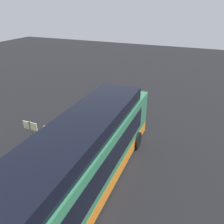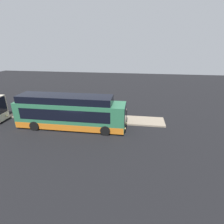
# 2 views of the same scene
# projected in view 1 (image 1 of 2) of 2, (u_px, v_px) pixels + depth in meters

# --- Properties ---
(ground) EXTENTS (80.00, 80.00, 0.00)m
(ground) POSITION_uv_depth(u_px,v_px,m) (97.00, 178.00, 11.31)
(ground) COLOR black
(platform) EXTENTS (20.00, 2.55, 0.19)m
(platform) POSITION_uv_depth(u_px,v_px,m) (51.00, 163.00, 12.27)
(platform) COLOR gray
(platform) RESTS_ON ground
(bus_lead) EXTENTS (12.34, 2.84, 3.78)m
(bus_lead) POSITION_uv_depth(u_px,v_px,m) (84.00, 161.00, 9.93)
(bus_lead) COLOR #2D704C
(bus_lead) RESTS_ON ground
(passenger_boarding) EXTENTS (0.41, 0.58, 1.59)m
(passenger_boarding) POSITION_uv_depth(u_px,v_px,m) (97.00, 110.00, 16.08)
(passenger_boarding) COLOR gray
(passenger_boarding) RESTS_ON platform
(passenger_waiting) EXTENTS (0.46, 0.61, 1.84)m
(passenger_waiting) POSITION_uv_depth(u_px,v_px,m) (92.00, 115.00, 15.10)
(passenger_waiting) COLOR #2D2D33
(passenger_waiting) RESTS_ON platform
(passenger_with_bags) EXTENTS (0.63, 0.47, 1.65)m
(passenger_with_bags) POSITION_uv_depth(u_px,v_px,m) (46.00, 137.00, 12.85)
(passenger_with_bags) COLOR gray
(passenger_with_bags) RESTS_ON platform
(suitcase) EXTENTS (0.36, 0.26, 0.87)m
(suitcase) POSITION_uv_depth(u_px,v_px,m) (94.00, 120.00, 15.85)
(suitcase) COLOR #334C7F
(suitcase) RESTS_ON platform
(sign_post) EXTENTS (0.10, 0.87, 2.53)m
(sign_post) POSITION_uv_depth(u_px,v_px,m) (32.00, 136.00, 11.58)
(sign_post) COLOR #4C4C51
(sign_post) RESTS_ON platform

